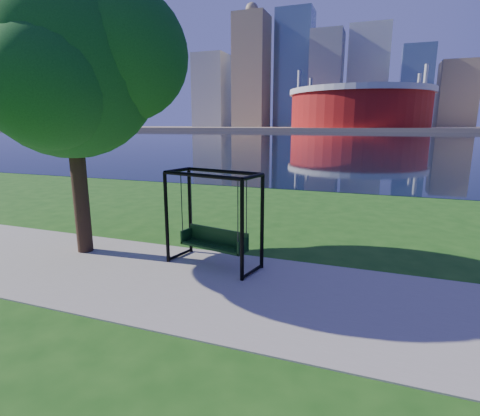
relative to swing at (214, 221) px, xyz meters
The scene contains 8 objects.
ground 1.41m from the swing, 46.52° to the right, with size 900.00×900.00×0.00m, color #1E5114.
path 1.68m from the swing, 62.19° to the right, with size 120.00×4.00×0.03m, color #9E937F.
river 101.38m from the swing, 89.66° to the left, with size 900.00×180.00×0.02m, color black.
far_bank 305.37m from the swing, 89.89° to the left, with size 900.00×228.00×2.00m, color #937F60.
stadium 234.93m from the swing, 92.30° to the left, with size 83.00×83.00×32.00m.
skyline 320.68m from the swing, 90.66° to the left, with size 392.00×66.00×96.50m.
swing is the anchor object (origin of this frame).
park_tree 5.25m from the swing, behind, with size 5.57×5.03×6.91m.
Camera 1 is at (2.96, -7.25, 3.34)m, focal length 28.00 mm.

